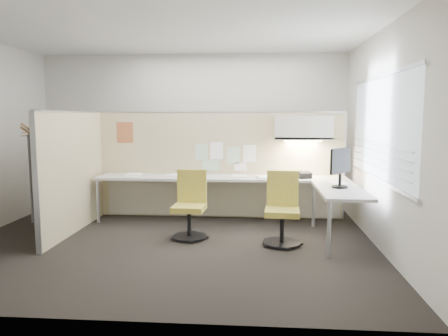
# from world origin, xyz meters

# --- Properties ---
(floor) EXTENTS (5.50, 4.50, 0.01)m
(floor) POSITION_xyz_m (0.00, 0.00, -0.01)
(floor) COLOR black
(floor) RESTS_ON ground
(ceiling) EXTENTS (5.50, 4.50, 0.01)m
(ceiling) POSITION_xyz_m (0.00, 0.00, 2.80)
(ceiling) COLOR white
(ceiling) RESTS_ON wall_back
(wall_back) EXTENTS (5.50, 0.02, 2.80)m
(wall_back) POSITION_xyz_m (0.00, 2.25, 1.40)
(wall_back) COLOR beige
(wall_back) RESTS_ON ground
(wall_front) EXTENTS (5.50, 0.02, 2.80)m
(wall_front) POSITION_xyz_m (0.00, -2.25, 1.40)
(wall_front) COLOR beige
(wall_front) RESTS_ON ground
(wall_right) EXTENTS (0.02, 4.50, 2.80)m
(wall_right) POSITION_xyz_m (2.75, 0.00, 1.40)
(wall_right) COLOR beige
(wall_right) RESTS_ON ground
(window_pane) EXTENTS (0.01, 2.80, 1.30)m
(window_pane) POSITION_xyz_m (2.73, 0.00, 1.55)
(window_pane) COLOR #A3B2BD
(window_pane) RESTS_ON wall_right
(partition_back) EXTENTS (4.10, 0.06, 1.75)m
(partition_back) POSITION_xyz_m (0.55, 1.60, 0.88)
(partition_back) COLOR beige
(partition_back) RESTS_ON floor
(partition_left) EXTENTS (0.06, 2.20, 1.75)m
(partition_left) POSITION_xyz_m (-1.50, 0.50, 0.88)
(partition_left) COLOR beige
(partition_left) RESTS_ON floor
(desk) EXTENTS (4.00, 2.07, 0.73)m
(desk) POSITION_xyz_m (0.93, 1.13, 0.60)
(desk) COLOR beige
(desk) RESTS_ON floor
(overhead_bin) EXTENTS (0.90, 0.36, 0.38)m
(overhead_bin) POSITION_xyz_m (1.90, 1.39, 1.51)
(overhead_bin) COLOR beige
(overhead_bin) RESTS_ON partition_back
(task_light_strip) EXTENTS (0.60, 0.06, 0.02)m
(task_light_strip) POSITION_xyz_m (1.90, 1.39, 1.30)
(task_light_strip) COLOR #FFEABF
(task_light_strip) RESTS_ON overhead_bin
(pinned_papers) EXTENTS (1.01, 0.00, 0.47)m
(pinned_papers) POSITION_xyz_m (0.63, 1.57, 1.03)
(pinned_papers) COLOR #8CBF8C
(pinned_papers) RESTS_ON partition_back
(poster) EXTENTS (0.28, 0.00, 0.35)m
(poster) POSITION_xyz_m (-1.05, 1.57, 1.42)
(poster) COLOR orange
(poster) RESTS_ON partition_back
(chair_left) EXTENTS (0.49, 0.49, 0.93)m
(chair_left) POSITION_xyz_m (0.25, 0.30, 0.44)
(chair_left) COLOR black
(chair_left) RESTS_ON floor
(chair_right) EXTENTS (0.50, 0.51, 0.95)m
(chair_right) POSITION_xyz_m (1.52, 0.10, 0.44)
(chair_right) COLOR black
(chair_right) RESTS_ON floor
(monitor) EXTENTS (0.34, 0.42, 0.54)m
(monitor) POSITION_xyz_m (2.30, 0.31, 1.04)
(monitor) COLOR black
(monitor) RESTS_ON desk
(phone) EXTENTS (0.26, 0.25, 0.12)m
(phone) POSITION_xyz_m (1.90, 1.20, 0.78)
(phone) COLOR black
(phone) RESTS_ON desk
(stapler) EXTENTS (0.15, 0.07, 0.05)m
(stapler) POSITION_xyz_m (1.68, 1.29, 0.76)
(stapler) COLOR black
(stapler) RESTS_ON desk
(tape_dispenser) EXTENTS (0.11, 0.09, 0.06)m
(tape_dispenser) POSITION_xyz_m (1.63, 1.31, 0.76)
(tape_dispenser) COLOR black
(tape_dispenser) RESTS_ON desk
(coat_hook) EXTENTS (0.18, 0.46, 1.39)m
(coat_hook) POSITION_xyz_m (-1.58, -0.50, 1.41)
(coat_hook) COLOR silver
(coat_hook) RESTS_ON partition_left
(paper_stack_0) EXTENTS (0.25, 0.32, 0.03)m
(paper_stack_0) POSITION_xyz_m (-0.85, 1.30, 0.74)
(paper_stack_0) COLOR white
(paper_stack_0) RESTS_ON desk
(paper_stack_1) EXTENTS (0.30, 0.35, 0.02)m
(paper_stack_1) POSITION_xyz_m (-0.16, 1.33, 0.74)
(paper_stack_1) COLOR white
(paper_stack_1) RESTS_ON desk
(paper_stack_2) EXTENTS (0.24, 0.31, 0.01)m
(paper_stack_2) POSITION_xyz_m (0.88, 1.32, 0.74)
(paper_stack_2) COLOR white
(paper_stack_2) RESTS_ON desk
(paper_stack_3) EXTENTS (0.30, 0.35, 0.02)m
(paper_stack_3) POSITION_xyz_m (1.30, 1.18, 0.74)
(paper_stack_3) COLOR white
(paper_stack_3) RESTS_ON desk
(paper_stack_4) EXTENTS (0.27, 0.33, 0.02)m
(paper_stack_4) POSITION_xyz_m (2.33, 0.66, 0.74)
(paper_stack_4) COLOR white
(paper_stack_4) RESTS_ON desk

